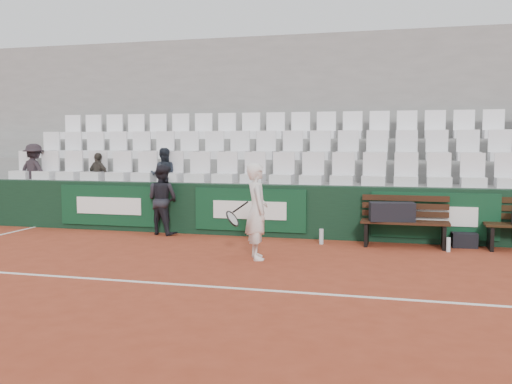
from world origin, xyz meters
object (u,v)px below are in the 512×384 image
Objects in this scene: bench_left at (404,234)px; spectator_b at (98,156)px; tennis_player at (257,211)px; water_bottle_far at (448,245)px; ball_kid at (162,200)px; spectator_a at (34,151)px; sports_bag_left at (392,212)px; water_bottle_near at (321,236)px; spectator_c at (163,154)px; sports_bag_ground at (464,240)px.

spectator_b is (-6.51, 1.00, 1.30)m from bench_left.
water_bottle_far is at bearing 24.75° from tennis_player.
spectator_a is at bearing 3.11° from ball_kid.
sports_bag_left is 4.43m from ball_kid.
spectator_a reaches higher than water_bottle_near.
tennis_player is (-0.80, -1.54, 0.61)m from water_bottle_near.
bench_left is 5.25m from spectator_c.
spectator_c is (1.54, 0.00, 0.05)m from spectator_b.
water_bottle_far is at bearing -121.16° from sports_bag_ground.
ball_kid is (-5.65, -0.01, 0.56)m from sports_bag_ground.
bench_left is 4.67m from ball_kid.
tennis_player is at bearing 158.94° from ball_kid.
spectator_a is at bearing 170.44° from water_bottle_near.
bench_left is at bearing 156.87° from water_bottle_far.
spectator_c reaches higher than water_bottle_far.
spectator_b is at bearing -7.34° from ball_kid.
spectator_c is at bearing -169.09° from spectator_a.
tennis_player reaches higher than water_bottle_near.
spectator_a reaches higher than spectator_b.
water_bottle_far is 0.16× the size of tennis_player.
ball_kid is at bearing 92.12° from spectator_c.
sports_bag_left is 6.44m from spectator_b.
water_bottle_near is 0.18× the size of tennis_player.
tennis_player is at bearing 166.58° from spectator_a.
spectator_a is at bearing 172.98° from bench_left.
spectator_b is at bearing 167.48° from water_bottle_near.
water_bottle_near is 0.27× the size of spectator_b.
ball_kid is at bearing 173.49° from spectator_b.
spectator_c reaches higher than sports_bag_ground.
water_bottle_far is 0.23× the size of spectator_b.
spectator_a is (-6.69, 1.13, 1.48)m from water_bottle_near.
water_bottle_far is 7.48m from spectator_b.
water_bottle_near is at bearing -175.30° from spectator_b.
bench_left reaches higher than water_bottle_far.
water_bottle_near is 3.26m from ball_kid.
water_bottle_near is 3.98m from spectator_c.
bench_left reaches higher than water_bottle_near.
spectator_b is at bearing 169.76° from water_bottle_far.
tennis_player is at bearing 165.29° from spectator_b.
spectator_b reaches higher than ball_kid.
spectator_c reaches higher than sports_bag_left.
water_bottle_near reaches higher than sports_bag_ground.
sports_bag_ground is (1.01, 0.19, -0.10)m from bench_left.
water_bottle_near is at bearing 175.25° from water_bottle_far.
water_bottle_far is at bearing -177.49° from spectator_a.
ball_kid reaches higher than sports_bag_left.
spectator_a reaches higher than bench_left.
spectator_b is at bearing 170.56° from sports_bag_left.
bench_left is at bearing -171.53° from spectator_b.
water_bottle_far is (2.15, -0.18, -0.02)m from water_bottle_near.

